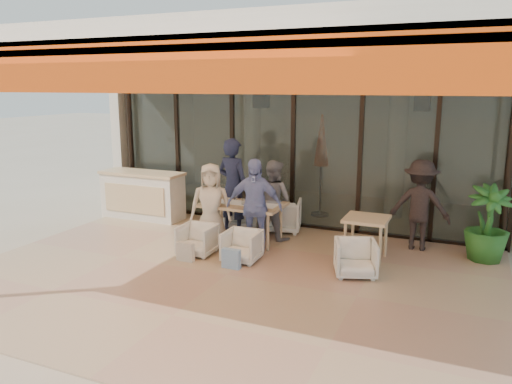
% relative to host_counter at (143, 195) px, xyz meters
% --- Properties ---
extents(ground, '(70.00, 70.00, 0.00)m').
position_rel_host_counter_xyz_m(ground, '(3.19, -2.30, -0.53)').
color(ground, '#C6B293').
rests_on(ground, ground).
extents(terrace_floor, '(8.00, 6.00, 0.01)m').
position_rel_host_counter_xyz_m(terrace_floor, '(3.19, -2.30, -0.53)').
color(terrace_floor, tan).
rests_on(terrace_floor, ground).
extents(terrace_structure, '(8.00, 6.00, 3.40)m').
position_rel_host_counter_xyz_m(terrace_structure, '(3.19, -2.56, 2.72)').
color(terrace_structure, silver).
rests_on(terrace_structure, ground).
extents(glass_storefront, '(8.08, 0.10, 3.20)m').
position_rel_host_counter_xyz_m(glass_storefront, '(3.19, 0.70, 1.07)').
color(glass_storefront, '#9EADA3').
rests_on(glass_storefront, ground).
extents(interior_block, '(9.05, 3.62, 3.52)m').
position_rel_host_counter_xyz_m(interior_block, '(3.20, 3.02, 1.70)').
color(interior_block, silver).
rests_on(interior_block, ground).
extents(host_counter, '(1.85, 0.65, 1.04)m').
position_rel_host_counter_xyz_m(host_counter, '(0.00, 0.00, 0.00)').
color(host_counter, silver).
rests_on(host_counter, ground).
extents(dining_table, '(1.50, 0.90, 0.93)m').
position_rel_host_counter_xyz_m(dining_table, '(2.71, -0.66, 0.16)').
color(dining_table, '#DFB488').
rests_on(dining_table, ground).
extents(chair_far_left, '(0.82, 0.78, 0.73)m').
position_rel_host_counter_xyz_m(chair_far_left, '(2.29, 0.29, -0.16)').
color(chair_far_left, white).
rests_on(chair_far_left, ground).
extents(chair_far_right, '(0.84, 0.81, 0.73)m').
position_rel_host_counter_xyz_m(chair_far_right, '(3.13, 0.29, -0.17)').
color(chair_far_right, white).
rests_on(chair_far_right, ground).
extents(chair_near_left, '(0.59, 0.56, 0.59)m').
position_rel_host_counter_xyz_m(chair_near_left, '(2.29, -1.61, -0.23)').
color(chair_near_left, white).
rests_on(chair_near_left, ground).
extents(chair_near_right, '(0.59, 0.55, 0.58)m').
position_rel_host_counter_xyz_m(chair_near_right, '(3.13, -1.61, -0.24)').
color(chair_near_right, white).
rests_on(chair_near_right, ground).
extents(diner_navy, '(0.76, 0.58, 1.88)m').
position_rel_host_counter_xyz_m(diner_navy, '(2.29, -0.21, 0.41)').
color(diner_navy, '#192037').
rests_on(diner_navy, ground).
extents(diner_grey, '(0.88, 0.77, 1.51)m').
position_rel_host_counter_xyz_m(diner_grey, '(3.13, -0.21, 0.22)').
color(diner_grey, slate).
rests_on(diner_grey, ground).
extents(diner_cream, '(0.87, 0.72, 1.52)m').
position_rel_host_counter_xyz_m(diner_cream, '(2.29, -1.11, 0.23)').
color(diner_cream, beige).
rests_on(diner_cream, ground).
extents(diner_periwinkle, '(1.03, 0.56, 1.66)m').
position_rel_host_counter_xyz_m(diner_periwinkle, '(3.13, -1.11, 0.30)').
color(diner_periwinkle, '#7289BF').
rests_on(diner_periwinkle, ground).
extents(tote_bag_cream, '(0.30, 0.10, 0.34)m').
position_rel_host_counter_xyz_m(tote_bag_cream, '(2.29, -2.01, -0.36)').
color(tote_bag_cream, silver).
rests_on(tote_bag_cream, ground).
extents(tote_bag_blue, '(0.30, 0.10, 0.34)m').
position_rel_host_counter_xyz_m(tote_bag_blue, '(3.13, -2.01, -0.36)').
color(tote_bag_blue, '#99BFD8').
rests_on(tote_bag_blue, ground).
extents(side_table, '(0.70, 0.70, 0.74)m').
position_rel_host_counter_xyz_m(side_table, '(4.99, -0.76, 0.11)').
color(side_table, '#DFB488').
rests_on(side_table, ground).
extents(side_chair, '(0.76, 0.74, 0.62)m').
position_rel_host_counter_xyz_m(side_chair, '(4.99, -1.51, -0.22)').
color(side_chair, white).
rests_on(side_chair, ground).
extents(standing_woman, '(1.04, 0.60, 1.62)m').
position_rel_host_counter_xyz_m(standing_woman, '(5.72, 0.18, 0.28)').
color(standing_woman, black).
rests_on(standing_woman, ground).
extents(potted_palm, '(0.92, 0.92, 1.28)m').
position_rel_host_counter_xyz_m(potted_palm, '(6.81, 0.00, 0.11)').
color(potted_palm, '#1E5919').
rests_on(potted_palm, ground).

